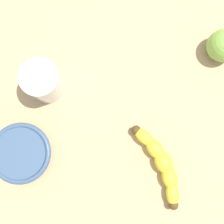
{
  "coord_description": "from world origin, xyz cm",
  "views": [
    {
      "loc": [
        13.02,
        3.57,
        69.02
      ],
      "look_at": [
        5.41,
        1.26,
        5.0
      ],
      "focal_mm": 45.69,
      "sensor_mm": 36.0,
      "label": 1
    }
  ],
  "objects_px": {
    "banana": "(161,164)",
    "green_apple_fruit": "(223,46)",
    "smoothie_glass": "(44,82)",
    "ceramic_bowl": "(22,153)"
  },
  "relations": [
    {
      "from": "smoothie_glass",
      "to": "green_apple_fruit",
      "type": "relative_size",
      "value": 1.29
    },
    {
      "from": "banana",
      "to": "green_apple_fruit",
      "type": "xyz_separation_m",
      "value": [
        -0.3,
        0.06,
        0.02
      ]
    },
    {
      "from": "banana",
      "to": "green_apple_fruit",
      "type": "relative_size",
      "value": 2.13
    },
    {
      "from": "ceramic_bowl",
      "to": "smoothie_glass",
      "type": "bearing_deg",
      "value": -179.99
    },
    {
      "from": "banana",
      "to": "ceramic_bowl",
      "type": "distance_m",
      "value": 0.31
    },
    {
      "from": "banana",
      "to": "green_apple_fruit",
      "type": "height_order",
      "value": "green_apple_fruit"
    },
    {
      "from": "banana",
      "to": "green_apple_fruit",
      "type": "distance_m",
      "value": 0.3
    },
    {
      "from": "smoothie_glass",
      "to": "green_apple_fruit",
      "type": "distance_m",
      "value": 0.41
    },
    {
      "from": "smoothie_glass",
      "to": "banana",
      "type": "bearing_deg",
      "value": 72.27
    },
    {
      "from": "ceramic_bowl",
      "to": "green_apple_fruit",
      "type": "xyz_separation_m",
      "value": [
        -0.36,
        0.36,
        0.01
      ]
    }
  ]
}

